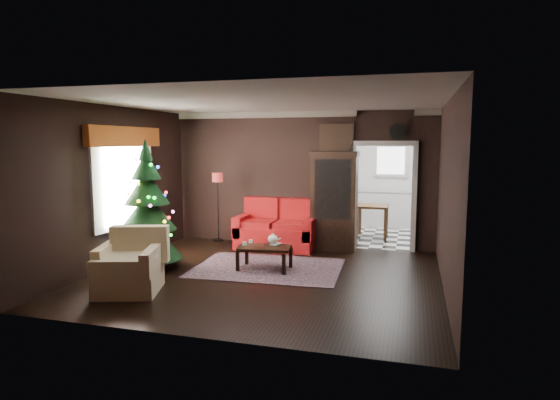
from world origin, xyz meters
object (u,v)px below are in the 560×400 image
(armchair, at_px, (128,261))
(floor_lamp, at_px, (218,207))
(loveseat, at_px, (277,224))
(teapot, at_px, (273,239))
(curio_cabinet, at_px, (334,203))
(christmas_tree, at_px, (147,208))
(kitchen_table, at_px, (372,221))
(wall_clock, at_px, (398,131))
(coffee_table, at_px, (265,258))

(armchair, bearing_deg, floor_lamp, 71.69)
(loveseat, height_order, teapot, loveseat)
(curio_cabinet, height_order, armchair, curio_cabinet)
(floor_lamp, height_order, teapot, floor_lamp)
(loveseat, relative_size, christmas_tree, 0.77)
(curio_cabinet, distance_m, christmas_tree, 3.67)
(curio_cabinet, height_order, kitchen_table, curio_cabinet)
(teapot, xyz_separation_m, wall_clock, (1.99, 1.88, 1.88))
(loveseat, distance_m, kitchen_table, 2.45)
(curio_cabinet, xyz_separation_m, christmas_tree, (-2.83, -2.34, 0.10))
(christmas_tree, bearing_deg, kitchen_table, 47.29)
(curio_cabinet, height_order, christmas_tree, christmas_tree)
(christmas_tree, distance_m, armchair, 1.42)
(christmas_tree, bearing_deg, coffee_table, 13.22)
(teapot, bearing_deg, curio_cabinet, 65.28)
(curio_cabinet, distance_m, floor_lamp, 2.41)
(curio_cabinet, bearing_deg, kitchen_table, 65.56)
(armchair, height_order, teapot, armchair)
(loveseat, xyz_separation_m, christmas_tree, (-1.68, -2.12, 0.55))
(curio_cabinet, height_order, teapot, curio_cabinet)
(curio_cabinet, relative_size, teapot, 9.46)
(wall_clock, height_order, kitchen_table, wall_clock)
(floor_lamp, xyz_separation_m, armchair, (-0.03, -3.20, -0.37))
(armchair, height_order, coffee_table, armchair)
(christmas_tree, relative_size, kitchen_table, 2.94)
(curio_cabinet, relative_size, kitchen_table, 2.53)
(curio_cabinet, distance_m, kitchen_table, 1.67)
(coffee_table, bearing_deg, loveseat, 99.24)
(curio_cabinet, bearing_deg, coffee_table, -115.09)
(coffee_table, bearing_deg, christmas_tree, -166.78)
(floor_lamp, height_order, wall_clock, wall_clock)
(curio_cabinet, xyz_separation_m, teapot, (-0.79, -1.70, -0.45))
(floor_lamp, distance_m, kitchen_table, 3.55)
(christmas_tree, bearing_deg, floor_lamp, 77.24)
(curio_cabinet, xyz_separation_m, floor_lamp, (-2.38, -0.36, -0.12))
(floor_lamp, bearing_deg, loveseat, 6.69)
(loveseat, distance_m, floor_lamp, 1.28)
(kitchen_table, bearing_deg, armchair, -121.54)
(floor_lamp, relative_size, teapot, 7.11)
(curio_cabinet, height_order, wall_clock, wall_clock)
(kitchen_table, bearing_deg, coffee_table, -114.81)
(armchair, distance_m, kitchen_table, 5.86)
(wall_clock, bearing_deg, curio_cabinet, -171.47)
(loveseat, height_order, armchair, loveseat)
(curio_cabinet, xyz_separation_m, kitchen_table, (0.65, 1.43, -0.57))
(curio_cabinet, distance_m, wall_clock, 1.88)
(armchair, xyz_separation_m, coffee_table, (1.53, 1.68, -0.25))
(coffee_table, bearing_deg, armchair, -132.34)
(wall_clock, xyz_separation_m, kitchen_table, (-0.55, 1.25, -2.00))
(armchair, bearing_deg, kitchen_table, 40.75)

